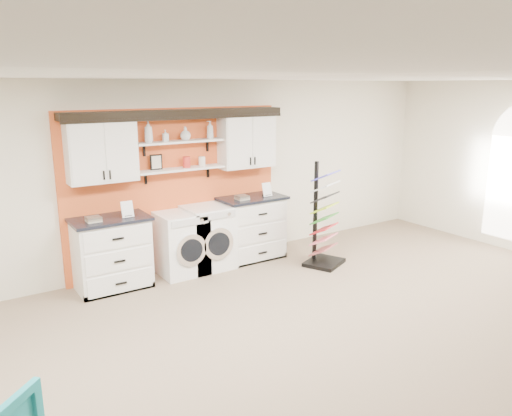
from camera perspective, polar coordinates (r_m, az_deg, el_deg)
floor at (r=4.93m, az=12.30°, el=-19.89°), size 10.00×10.00×0.00m
ceiling at (r=4.12m, az=14.34°, el=14.65°), size 10.00×10.00×0.00m
wall_back at (r=7.55m, az=-9.22°, el=3.64°), size 10.00×0.00×10.00m
accent_panel at (r=7.56m, az=-9.05°, el=2.11°), size 3.40×0.07×2.40m
upper_cabinet_left at (r=6.91m, az=-17.28°, el=6.29°), size 0.90×0.35×0.84m
upper_cabinet_right at (r=7.83m, az=-1.11°, el=7.73°), size 0.90×0.35×0.84m
shelf_lower at (r=7.35m, az=-8.62°, el=4.42°), size 1.32×0.28×0.03m
shelf_upper at (r=7.30m, az=-8.73°, el=7.52°), size 1.32×0.28×0.03m
crown_molding at (r=7.28m, az=-8.89°, el=10.64°), size 3.30×0.41×0.13m
picture_frame at (r=7.24m, az=-11.33°, el=5.16°), size 0.18×0.02×0.22m
canister_red at (r=7.38m, az=-7.94°, el=5.22°), size 0.11×0.11×0.16m
canister_cream at (r=7.49m, az=-6.20°, el=5.32°), size 0.10×0.10×0.14m
base_cabinet_left at (r=7.07m, az=-16.13°, el=-5.00°), size 1.02×0.66×1.00m
base_cabinet_right at (r=7.97m, az=-0.48°, el=-2.26°), size 1.03×0.66×1.01m
washer at (r=7.41m, az=-8.54°, el=-3.99°), size 0.66×0.71×0.92m
dryer at (r=7.59m, az=-5.52°, el=-3.33°), size 0.69×0.71×0.96m
sample_rack at (r=7.75m, az=7.73°, el=-2.76°), size 0.73×0.68×1.60m
soap_bottle_a at (r=7.11m, az=-12.19°, el=8.53°), size 0.15×0.15×0.30m
soap_bottle_b at (r=7.20m, az=-10.31°, el=8.15°), size 0.08×0.08×0.16m
soap_bottle_c at (r=7.33m, az=-8.08°, el=8.44°), size 0.16×0.16×0.19m
soap_bottle_d at (r=7.51m, az=-5.27°, el=8.90°), size 0.13×0.13×0.26m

